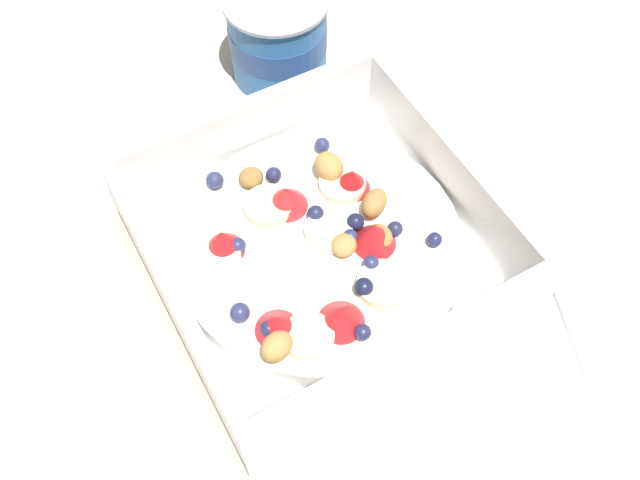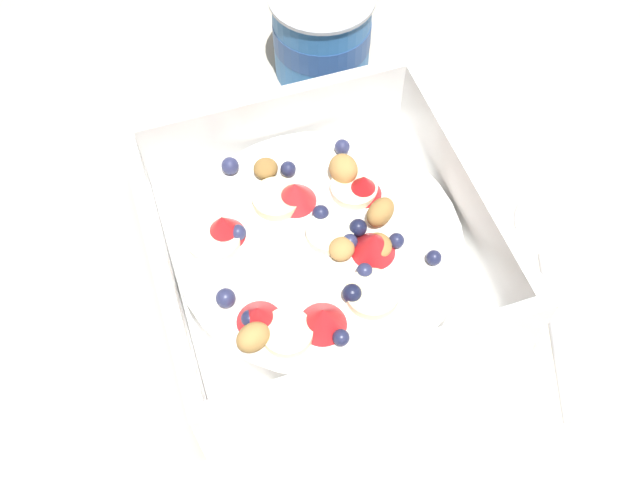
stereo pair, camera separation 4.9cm
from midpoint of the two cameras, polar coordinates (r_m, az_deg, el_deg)
name	(u,v)px [view 2 (the right image)]	position (r m, az deg, el deg)	size (l,w,h in m)	color
ground_plane	(304,292)	(0.50, 1.47, -4.40)	(2.40, 2.40, 0.00)	beige
fruit_bowl	(319,247)	(0.50, 2.74, -0.78)	(0.22, 0.22, 0.07)	white
spoon	(544,256)	(0.55, 19.94, -1.38)	(0.08, 0.17, 0.01)	silver
yogurt_cup	(322,34)	(0.61, 2.53, 15.97)	(0.09, 0.09, 0.08)	#3370B7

